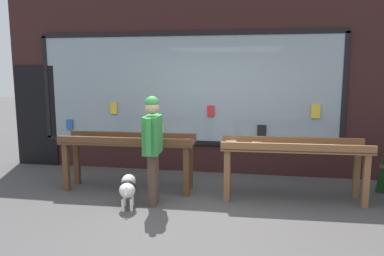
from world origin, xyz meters
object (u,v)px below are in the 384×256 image
display_table_right (293,152)px  small_dog (128,188)px  person_browsing (153,142)px  display_table_left (128,146)px

display_table_right → small_dog: 2.59m
display_table_right → small_dog: (-2.42, -0.81, -0.45)m
display_table_right → person_browsing: 2.18m
display_table_right → person_browsing: size_ratio=1.38×
display_table_left → small_dog: (0.27, -0.81, -0.44)m
display_table_left → display_table_right: (2.69, 0.00, 0.00)m
display_table_left → small_dog: bearing=-71.6°
display_table_right → person_browsing: bearing=-163.4°
display_table_left → person_browsing: 0.89m
small_dog → person_browsing: bearing=-75.1°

